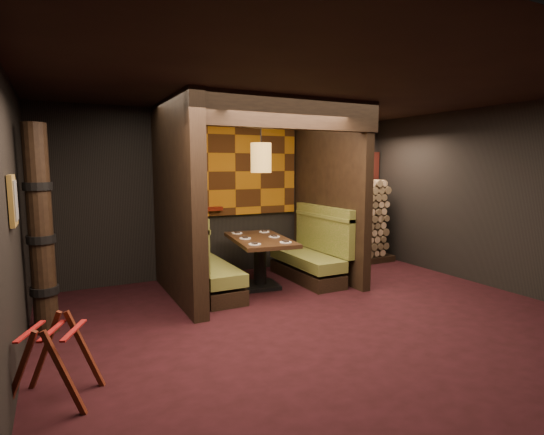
{
  "coord_description": "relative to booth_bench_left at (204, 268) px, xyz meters",
  "views": [
    {
      "loc": [
        -2.86,
        -4.33,
        1.94
      ],
      "look_at": [
        0.0,
        1.3,
        1.15
      ],
      "focal_mm": 28.0,
      "sensor_mm": 36.0,
      "label": 1
    }
  ],
  "objects": [
    {
      "name": "floor",
      "position": [
        0.96,
        -1.65,
        -0.41
      ],
      "size": [
        6.5,
        5.5,
        0.02
      ],
      "primitive_type": "cube",
      "color": "black",
      "rests_on": "ground"
    },
    {
      "name": "ceiling",
      "position": [
        0.96,
        -1.65,
        2.46
      ],
      "size": [
        6.5,
        5.5,
        0.02
      ],
      "primitive_type": "cube",
      "color": "black",
      "rests_on": "ground"
    },
    {
      "name": "wall_back",
      "position": [
        0.96,
        1.11,
        1.02
      ],
      "size": [
        6.5,
        0.02,
        2.85
      ],
      "primitive_type": "cube",
      "color": "black",
      "rests_on": "ground"
    },
    {
      "name": "wall_left",
      "position": [
        -2.3,
        -1.65,
        1.02
      ],
      "size": [
        0.02,
        5.5,
        2.85
      ],
      "primitive_type": "cube",
      "color": "black",
      "rests_on": "ground"
    },
    {
      "name": "wall_right",
      "position": [
        4.22,
        -1.65,
        1.02
      ],
      "size": [
        0.02,
        5.5,
        2.85
      ],
      "primitive_type": "cube",
      "color": "black",
      "rests_on": "ground"
    },
    {
      "name": "partition_left",
      "position": [
        -0.39,
        -0.0,
        1.02
      ],
      "size": [
        0.2,
        2.2,
        2.85
      ],
      "primitive_type": "cube",
      "color": "black",
      "rests_on": "floor"
    },
    {
      "name": "partition_right",
      "position": [
        2.26,
        0.05,
        1.02
      ],
      "size": [
        0.15,
        2.1,
        2.85
      ],
      "primitive_type": "cube",
      "color": "black",
      "rests_on": "floor"
    },
    {
      "name": "header_beam",
      "position": [
        0.94,
        -0.95,
        2.23
      ],
      "size": [
        2.85,
        0.18,
        0.44
      ],
      "primitive_type": "cube",
      "color": "black",
      "rests_on": "partition_left"
    },
    {
      "name": "tapa_back_panel",
      "position": [
        0.94,
        1.06,
        1.42
      ],
      "size": [
        2.4,
        0.06,
        1.55
      ],
      "primitive_type": "cube",
      "color": "#9C5A0D",
      "rests_on": "wall_back"
    },
    {
      "name": "tapa_side_panel",
      "position": [
        -0.27,
        0.17,
        1.45
      ],
      "size": [
        0.04,
        1.85,
        1.45
      ],
      "primitive_type": "cube",
      "color": "#9C5A0D",
      "rests_on": "partition_left"
    },
    {
      "name": "lacquer_shelf",
      "position": [
        0.36,
        1.0,
        0.78
      ],
      "size": [
        0.6,
        0.12,
        0.07
      ],
      "primitive_type": "cube",
      "color": "#521309",
      "rests_on": "wall_back"
    },
    {
      "name": "booth_bench_left",
      "position": [
        0.0,
        0.0,
        0.0
      ],
      "size": [
        0.68,
        1.6,
        1.14
      ],
      "color": "black",
      "rests_on": "floor"
    },
    {
      "name": "booth_bench_right",
      "position": [
        1.89,
        0.0,
        0.0
      ],
      "size": [
        0.68,
        1.6,
        1.14
      ],
      "color": "black",
      "rests_on": "floor"
    },
    {
      "name": "dining_table",
      "position": [
        0.9,
        -0.04,
        0.16
      ],
      "size": [
        1.03,
        1.61,
        0.8
      ],
      "color": "black",
      "rests_on": "floor"
    },
    {
      "name": "place_settings",
      "position": [
        0.9,
        -0.04,
        0.41
      ],
      "size": [
        0.8,
        1.27,
        0.03
      ],
      "color": "white",
      "rests_on": "dining_table"
    },
    {
      "name": "pendant_lamp",
      "position": [
        0.9,
        -0.09,
        1.64
      ],
      "size": [
        0.32,
        0.32,
        1.03
      ],
      "color": "#AD7F38",
      "rests_on": "ceiling"
    },
    {
      "name": "framed_picture",
      "position": [
        -2.25,
        -1.55,
        1.22
      ],
      "size": [
        0.05,
        0.36,
        0.46
      ],
      "color": "olive",
      "rests_on": "wall_left"
    },
    {
      "name": "luggage_rack",
      "position": [
        -2.0,
        -2.23,
        -0.03
      ],
      "size": [
        0.8,
        0.7,
        0.74
      ],
      "color": "#47180D",
      "rests_on": "floor"
    },
    {
      "name": "totem_column",
      "position": [
        -2.09,
        -0.55,
        0.79
      ],
      "size": [
        0.31,
        0.31,
        2.4
      ],
      "color": "black",
      "rests_on": "floor"
    },
    {
      "name": "firewood_stack",
      "position": [
        3.25,
        0.7,
        0.42
      ],
      "size": [
        1.73,
        0.7,
        1.64
      ],
      "color": "black",
      "rests_on": "floor"
    },
    {
      "name": "mosaic_header",
      "position": [
        3.25,
        1.03,
        1.52
      ],
      "size": [
        1.83,
        0.1,
        0.56
      ],
      "primitive_type": "cube",
      "color": "maroon",
      "rests_on": "wall_back"
    },
    {
      "name": "bay_front_post",
      "position": [
        2.35,
        0.31,
        1.02
      ],
      "size": [
        0.08,
        0.08,
        2.85
      ],
      "primitive_type": "cube",
      "color": "black",
      "rests_on": "floor"
    }
  ]
}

